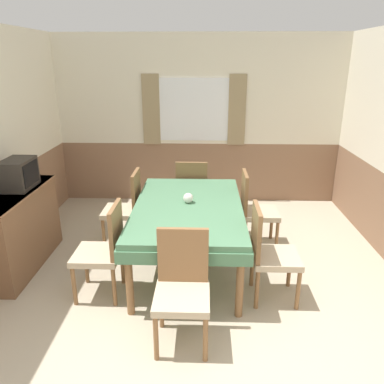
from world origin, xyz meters
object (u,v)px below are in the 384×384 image
at_px(chair_left_near, 104,248).
at_px(chair_right_far, 254,208).
at_px(chair_head_window, 192,191).
at_px(tv, 19,174).
at_px(chair_left_far, 127,206).
at_px(chair_right_near, 269,251).
at_px(sideboard, 17,230).
at_px(vase, 188,198).
at_px(dining_table, 188,214).
at_px(chair_head_near, 182,285).

bearing_deg(chair_left_near, chair_right_far, -55.15).
distance_m(chair_head_window, tv, 2.19).
bearing_deg(chair_left_far, chair_right_near, -124.85).
height_order(chair_right_far, sideboard, chair_right_far).
relative_size(chair_left_near, vase, 8.60).
height_order(dining_table, chair_right_near, chair_right_near).
bearing_deg(chair_right_far, tv, -80.58).
bearing_deg(vase, chair_left_far, 148.73).
bearing_deg(vase, chair_head_near, -89.86).
bearing_deg(dining_table, chair_right_near, -34.85).
distance_m(chair_right_near, chair_head_window, 1.87).
xyz_separation_m(chair_left_near, tv, (-1.07, 0.66, 0.54)).
bearing_deg(chair_left_near, chair_head_near, -127.20).
bearing_deg(sideboard, vase, 3.62).
bearing_deg(vase, chair_head_window, 89.85).
relative_size(chair_right_near, sideboard, 0.73).
distance_m(chair_left_near, tv, 1.36).
distance_m(chair_left_far, chair_right_far, 1.57).
bearing_deg(chair_right_near, chair_left_far, -124.85).
height_order(dining_table, vase, vase).
xyz_separation_m(chair_right_near, tv, (-2.64, 0.66, 0.54)).
xyz_separation_m(chair_right_near, chair_head_window, (-0.79, 1.69, 0.00)).
relative_size(chair_head_near, sideboard, 0.73).
xyz_separation_m(dining_table, vase, (-0.00, 0.07, 0.16)).
bearing_deg(chair_right_near, sideboard, -100.60).
bearing_deg(chair_head_window, vase, -90.15).
distance_m(chair_right_near, chair_right_far, 1.09).
bearing_deg(chair_head_window, sideboard, -147.71).
relative_size(chair_left_far, chair_right_far, 1.00).
distance_m(chair_left_far, chair_head_window, 0.99).
bearing_deg(chair_left_far, chair_right_far, -90.00).
relative_size(chair_right_near, chair_left_far, 1.00).
height_order(chair_left_far, tv, tv).
xyz_separation_m(chair_left_far, sideboard, (-1.10, -0.59, -0.06)).
bearing_deg(chair_left_near, sideboard, 65.55).
height_order(chair_head_window, chair_right_far, same).
xyz_separation_m(dining_table, chair_left_far, (-0.79, 0.55, -0.14)).
height_order(chair_right_near, chair_right_far, same).
height_order(chair_right_near, chair_head_window, same).
distance_m(chair_head_window, chair_right_far, 0.99).
bearing_deg(sideboard, chair_left_far, 28.41).
xyz_separation_m(dining_table, chair_left_near, (-0.79, -0.55, -0.14)).
bearing_deg(chair_right_far, chair_head_near, -24.93).
height_order(dining_table, chair_left_far, chair_left_far).
bearing_deg(chair_right_near, chair_head_window, -155.07).
relative_size(chair_left_near, sideboard, 0.73).
distance_m(dining_table, vase, 0.17).
height_order(dining_table, chair_left_near, chair_left_near).
bearing_deg(chair_left_near, dining_table, -55.15).
relative_size(chair_right_far, vase, 8.60).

